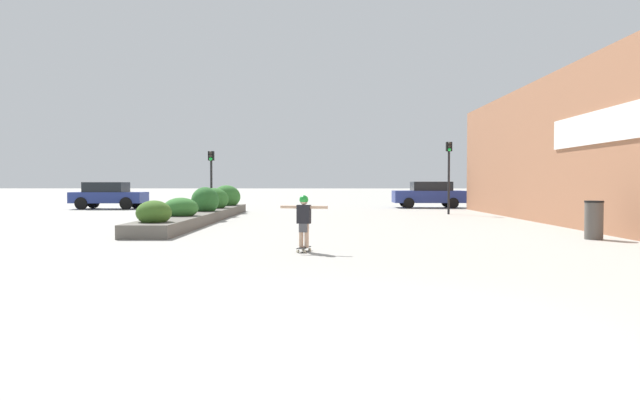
% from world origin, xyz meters
% --- Properties ---
extents(ground_plane, '(300.00, 300.00, 0.00)m').
position_xyz_m(ground_plane, '(0.00, 0.00, 0.00)').
color(ground_plane, '#A3A099').
extents(building_wall_right, '(0.67, 34.08, 5.52)m').
position_xyz_m(building_wall_right, '(8.04, 10.28, 2.76)').
color(building_wall_right, '#9E6647').
rests_on(building_wall_right, ground_plane).
extents(planter_box, '(1.49, 15.29, 1.41)m').
position_xyz_m(planter_box, '(-5.43, 17.80, 0.46)').
color(planter_box, '#605B54').
rests_on(planter_box, ground_plane).
extents(skateboard, '(0.32, 0.60, 0.10)m').
position_xyz_m(skateboard, '(-0.97, 6.98, 0.07)').
color(skateboard, black).
rests_on(skateboard, ground_plane).
extents(skateboarder, '(1.06, 0.34, 1.16)m').
position_xyz_m(skateboarder, '(-0.97, 6.98, 0.80)').
color(skateboarder, tan).
rests_on(skateboarder, skateboard).
extents(trash_bin, '(0.50, 0.50, 1.05)m').
position_xyz_m(trash_bin, '(6.78, 9.80, 0.53)').
color(trash_bin, '#514C47').
rests_on(trash_bin, ground_plane).
extents(car_leftmost, '(4.16, 1.92, 1.57)m').
position_xyz_m(car_leftmost, '(-13.18, 27.69, 0.83)').
color(car_leftmost, navy).
rests_on(car_leftmost, ground_plane).
extents(car_center_left, '(4.28, 2.02, 1.60)m').
position_xyz_m(car_center_left, '(5.93, 29.34, 0.83)').
color(car_center_left, navy).
rests_on(car_center_left, ground_plane).
extents(traffic_light_left, '(0.28, 0.30, 3.06)m').
position_xyz_m(traffic_light_left, '(-5.96, 21.81, 2.11)').
color(traffic_light_left, black).
rests_on(traffic_light_left, ground_plane).
extents(traffic_light_right, '(0.28, 0.30, 3.51)m').
position_xyz_m(traffic_light_right, '(5.55, 22.10, 2.39)').
color(traffic_light_right, black).
rests_on(traffic_light_right, ground_plane).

